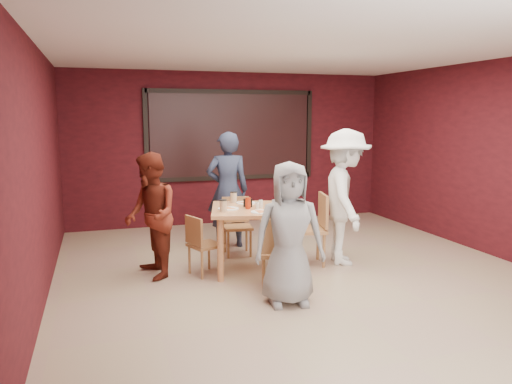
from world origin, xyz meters
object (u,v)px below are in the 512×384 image
object	(u,v)px
diner_left	(151,216)
diner_right	(345,197)
chair_front	(279,249)
diner_back	(228,190)
chair_back	(237,222)
chair_right	(314,225)
chair_left	(201,242)
dining_table	(253,216)
diner_front	(289,234)

from	to	relation	value
diner_left	diner_right	bearing A→B (deg)	77.67
chair_front	diner_right	size ratio (longest dim) A/B	0.47
diner_back	diner_right	size ratio (longest dim) A/B	0.96
chair_back	chair_right	world-z (taller)	chair_right
diner_left	diner_right	world-z (taller)	diner_right
diner_left	diner_right	xyz separation A→B (m)	(2.58, -0.17, 0.13)
chair_left	chair_right	size ratio (longest dim) A/B	0.79
dining_table	diner_back	world-z (taller)	diner_back
chair_back	diner_right	size ratio (longest dim) A/B	0.45
dining_table	chair_front	distance (m)	0.86
chair_left	diner_left	world-z (taller)	diner_left
chair_right	diner_left	bearing A→B (deg)	177.49
chair_front	diner_left	bearing A→B (deg)	144.73
dining_table	diner_right	bearing A→B (deg)	-2.35
chair_front	chair_left	distance (m)	1.12
chair_back	chair_left	bearing A→B (deg)	-130.02
chair_right	diner_left	world-z (taller)	diner_left
chair_back	chair_left	xyz separation A→B (m)	(-0.70, -0.84, -0.03)
dining_table	chair_left	bearing A→B (deg)	178.96
diner_back	diner_left	size ratio (longest dim) A/B	1.13
diner_front	diner_right	distance (m)	1.73
chair_left	dining_table	bearing A→B (deg)	-1.04
chair_front	diner_front	size ratio (longest dim) A/B	0.57
diner_right	diner_left	bearing A→B (deg)	103.08
chair_front	chair_left	xyz separation A→B (m)	(-0.73, 0.84, -0.06)
chair_back	diner_front	bearing A→B (deg)	-89.93
chair_front	chair_right	distance (m)	1.18
diner_right	diner_front	bearing A→B (deg)	149.49
diner_back	diner_right	xyz separation A→B (m)	(1.29, -1.34, 0.03)
diner_right	dining_table	bearing A→B (deg)	104.53
dining_table	chair_right	size ratio (longest dim) A/B	1.33
chair_back	diner_front	xyz separation A→B (m)	(0.00, -2.07, 0.30)
chair_right	diner_back	distance (m)	1.57
chair_right	chair_left	bearing A→B (deg)	-179.57
chair_left	diner_back	bearing A→B (deg)	61.91
diner_front	chair_front	bearing A→B (deg)	95.21
chair_front	chair_left	bearing A→B (deg)	131.19
dining_table	diner_left	world-z (taller)	diner_left
dining_table	diner_back	size ratio (longest dim) A/B	0.73
dining_table	chair_left	xyz separation A→B (m)	(-0.69, 0.01, -0.29)
chair_back	chair_right	distance (m)	1.19
diner_front	dining_table	bearing A→B (deg)	100.06
diner_front	diner_right	world-z (taller)	diner_right
diner_front	diner_back	bearing A→B (deg)	99.91
chair_back	chair_right	bearing A→B (deg)	-44.06
diner_front	diner_left	xyz separation A→B (m)	(-1.31, 1.34, 0.01)
chair_front	chair_left	size ratio (longest dim) A/B	1.14
chair_left	diner_left	xyz separation A→B (m)	(-0.60, 0.11, 0.35)
chair_back	diner_back	size ratio (longest dim) A/B	0.47
dining_table	diner_right	distance (m)	1.30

